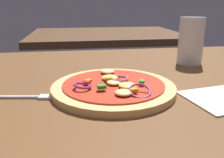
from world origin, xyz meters
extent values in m
cube|color=brown|center=(0.00, 0.00, 0.02)|extent=(1.25, 0.92, 0.04)
cylinder|color=tan|center=(0.03, 0.01, 0.04)|extent=(0.25, 0.25, 0.01)
cylinder|color=red|center=(0.03, 0.01, 0.05)|extent=(0.21, 0.21, 0.00)
ellipsoid|color=#EFCC72|center=(0.02, 0.03, 0.06)|extent=(0.03, 0.03, 0.01)
ellipsoid|color=#EFCC72|center=(0.03, 0.00, 0.06)|extent=(0.03, 0.03, 0.01)
ellipsoid|color=#EFCC72|center=(0.03, 0.08, 0.06)|extent=(0.03, 0.03, 0.01)
ellipsoid|color=#EFCC72|center=(0.04, -0.06, 0.06)|extent=(0.03, 0.03, 0.01)
ellipsoid|color=#E5BC60|center=(0.05, -0.02, 0.06)|extent=(0.03, 0.03, 0.01)
torus|color=#B25984|center=(0.04, 0.02, 0.06)|extent=(0.05, 0.05, 0.01)
torus|color=#93386B|center=(-0.04, -0.02, 0.06)|extent=(0.04, 0.04, 0.01)
torus|color=#93386B|center=(0.07, -0.06, 0.06)|extent=(0.04, 0.04, 0.02)
cube|color=orange|center=(-0.02, 0.01, 0.06)|extent=(0.02, 0.02, 0.01)
cube|color=#2D8C28|center=(0.00, -0.03, 0.06)|extent=(0.02, 0.01, 0.01)
cube|color=orange|center=(0.02, 0.01, 0.06)|extent=(0.02, 0.01, 0.01)
cube|color=red|center=(-0.03, 0.00, 0.06)|extent=(0.02, 0.02, 0.01)
cube|color=#2D8C28|center=(0.08, -0.01, 0.06)|extent=(0.02, 0.02, 0.01)
cube|color=orange|center=(0.06, -0.06, 0.06)|extent=(0.02, 0.01, 0.01)
cube|color=silver|center=(-0.18, 0.00, 0.04)|extent=(0.13, 0.03, 0.01)
cube|color=silver|center=(-0.11, -0.01, 0.04)|extent=(0.02, 0.02, 0.01)
cube|color=silver|center=(-0.08, -0.02, 0.04)|extent=(0.04, 0.01, 0.00)
cube|color=silver|center=(-0.08, -0.02, 0.04)|extent=(0.04, 0.01, 0.00)
cube|color=silver|center=(-0.08, -0.01, 0.04)|extent=(0.04, 0.01, 0.00)
cube|color=silver|center=(-0.08, -0.01, 0.04)|extent=(0.04, 0.01, 0.00)
cylinder|color=silver|center=(0.29, 0.20, 0.10)|extent=(0.07, 0.07, 0.13)
cylinder|color=gold|center=(0.29, 0.20, 0.08)|extent=(0.06, 0.06, 0.08)
cylinder|color=white|center=(0.29, 0.20, 0.13)|extent=(0.06, 0.06, 0.01)
cube|color=#4C301C|center=(0.14, 1.01, 0.02)|extent=(0.88, 0.63, 0.04)
camera|label=1|loc=(-0.05, -0.45, 0.21)|focal=38.59mm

